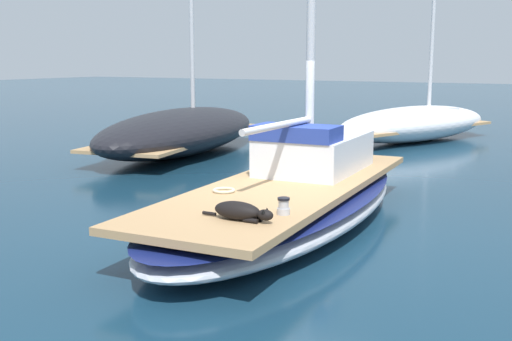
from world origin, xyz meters
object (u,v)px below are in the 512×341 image
Objects in this scene: sailboat_main at (287,204)px; coiled_rope at (224,190)px; dog_black at (240,211)px; deck_winch at (284,207)px; moored_boat_far_astern at (415,123)px; moored_boat_port_side at (181,130)px.

sailboat_main is 22.71× the size of coiled_rope.
deck_winch is at bearing 55.77° from dog_black.
coiled_rope is 11.87m from moored_boat_far_astern.
coiled_rope is 0.05× the size of moored_boat_far_astern.
moored_boat_far_astern is at bearing 94.62° from sailboat_main.
dog_black reaches higher than deck_winch.
coiled_rope is at bearing 150.17° from deck_winch.
coiled_rope is at bearing -116.53° from sailboat_main.
moored_boat_port_side is (-6.27, 7.57, -0.15)m from dog_black.
deck_winch is 1.53m from coiled_rope.
dog_black is 9.83m from moored_boat_port_side.
dog_black reaches higher than sailboat_main.
dog_black is at bearing -50.36° from moored_boat_port_side.
moored_boat_far_astern is 7.40m from moored_boat_port_side.
moored_boat_far_astern reaches higher than deck_winch.
moored_boat_far_astern is (-0.37, 11.86, -0.11)m from coiled_rope.
dog_black reaches higher than coiled_rope.
moored_boat_port_side is at bearing 129.83° from coiled_rope.
sailboat_main is 7.74× the size of dog_black.
moored_boat_far_astern is at bearing 48.42° from moored_boat_port_side.
dog_black is 2.94× the size of coiled_rope.
deck_winch reaches higher than sailboat_main.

